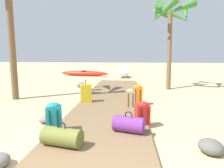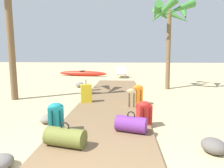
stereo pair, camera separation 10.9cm
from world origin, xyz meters
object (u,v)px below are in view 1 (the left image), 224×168
(backpack_red, at_px, (142,112))
(kayak, at_px, (84,73))
(backpack_teal, at_px, (54,117))
(backpack_tan, at_px, (131,97))
(suitcase_yellow, at_px, (86,93))
(duffel_bag_olive, at_px, (62,137))
(lounge_chair, at_px, (123,73))
(palm_tree_far_right, at_px, (171,17))
(backpack_orange, at_px, (137,93))
(duffel_bag_purple, at_px, (128,124))

(backpack_red, relative_size, kayak, 0.14)
(backpack_teal, bearing_deg, backpack_red, 18.12)
(backpack_tan, height_order, backpack_teal, backpack_teal)
(backpack_tan, bearing_deg, suitcase_yellow, 161.56)
(backpack_red, bearing_deg, backpack_teal, -161.88)
(backpack_tan, relative_size, duffel_bag_olive, 0.76)
(backpack_teal, xyz_separation_m, duffel_bag_olive, (0.36, -0.57, -0.16))
(duffel_bag_olive, bearing_deg, lounge_chair, 85.51)
(backpack_red, height_order, palm_tree_far_right, palm_tree_far_right)
(backpack_tan, distance_m, duffel_bag_olive, 2.79)
(lounge_chair, bearing_deg, palm_tree_far_right, -61.34)
(backpack_orange, bearing_deg, kayak, 114.18)
(backpack_red, bearing_deg, palm_tree_far_right, 72.28)
(palm_tree_far_right, bearing_deg, backpack_red, -107.72)
(duffel_bag_purple, xyz_separation_m, backpack_red, (0.31, 0.48, 0.11))
(backpack_teal, relative_size, lounge_chair, 0.39)
(backpack_tan, height_order, lounge_chair, lounge_chair)
(duffel_bag_purple, height_order, backpack_teal, backpack_teal)
(backpack_teal, distance_m, suitcase_yellow, 2.43)
(lounge_chair, bearing_deg, backpack_tan, -86.99)
(backpack_orange, height_order, duffel_bag_olive, backpack_orange)
(backpack_teal, bearing_deg, backpack_tan, 50.95)
(backpack_tan, xyz_separation_m, kayak, (-3.33, 8.51, -0.18))
(suitcase_yellow, height_order, kayak, suitcase_yellow)
(backpack_red, distance_m, lounge_chair, 9.13)
(palm_tree_far_right, height_order, kayak, palm_tree_far_right)
(duffel_bag_purple, bearing_deg, lounge_chair, 92.04)
(backpack_tan, height_order, duffel_bag_purple, backpack_tan)
(backpack_orange, height_order, backpack_teal, backpack_teal)
(suitcase_yellow, relative_size, backpack_red, 1.44)
(backpack_teal, xyz_separation_m, lounge_chair, (1.17, 9.71, -0.07))
(backpack_teal, xyz_separation_m, suitcase_yellow, (0.12, 2.43, -0.02))
(backpack_teal, height_order, suitcase_yellow, suitcase_yellow)
(palm_tree_far_right, bearing_deg, duffel_bag_olive, -116.38)
(backpack_tan, distance_m, backpack_teal, 2.50)
(backpack_tan, relative_size, duffel_bag_purple, 0.83)
(duffel_bag_olive, relative_size, kayak, 0.20)
(backpack_tan, height_order, suitcase_yellow, suitcase_yellow)
(backpack_red, bearing_deg, lounge_chair, 94.10)
(duffel_bag_olive, height_order, palm_tree_far_right, palm_tree_far_right)
(palm_tree_far_right, xyz_separation_m, kayak, (-5.17, 4.86, -3.09))
(duffel_bag_purple, height_order, palm_tree_far_right, palm_tree_far_right)
(backpack_orange, height_order, kayak, backpack_orange)
(lounge_chair, bearing_deg, duffel_bag_purple, -87.96)
(backpack_tan, xyz_separation_m, duffel_bag_purple, (-0.07, -1.83, -0.13))
(backpack_tan, xyz_separation_m, backpack_teal, (-1.58, -1.94, 0.03))
(backpack_orange, distance_m, duffel_bag_olive, 3.40)
(duffel_bag_purple, height_order, duffel_bag_olive, duffel_bag_purple)
(duffel_bag_olive, relative_size, lounge_chair, 0.47)
(backpack_teal, relative_size, palm_tree_far_right, 0.15)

